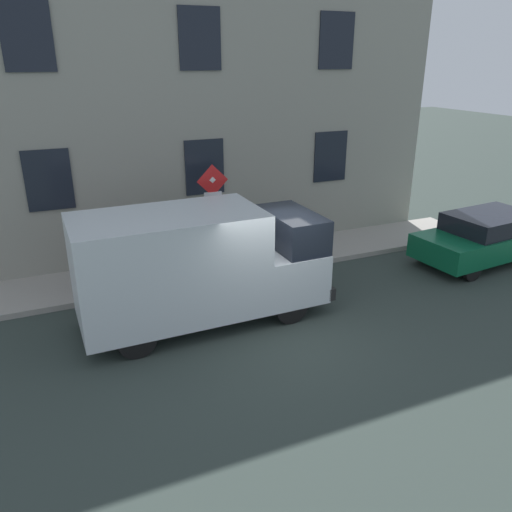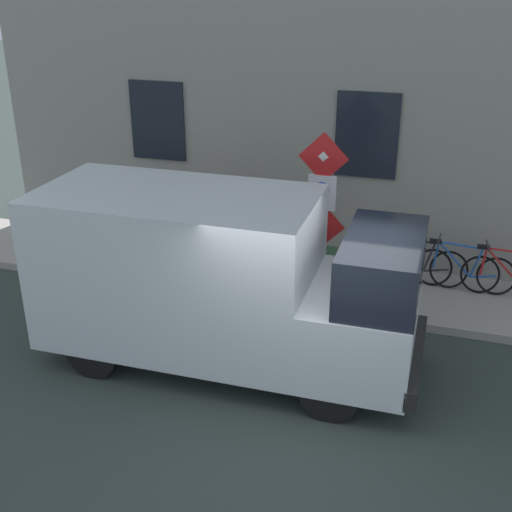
{
  "view_description": "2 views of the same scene",
  "coord_description": "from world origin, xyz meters",
  "px_view_note": "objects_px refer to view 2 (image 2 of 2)",
  "views": [
    {
      "loc": [
        -8.75,
        4.21,
        5.37
      ],
      "look_at": [
        1.43,
        -0.23,
        1.02
      ],
      "focal_mm": 35.45,
      "sensor_mm": 36.0,
      "label": 1
    },
    {
      "loc": [
        -6.83,
        -1.53,
        5.23
      ],
      "look_at": [
        1.45,
        1.08,
        1.41
      ],
      "focal_mm": 45.6,
      "sensor_mm": 36.0,
      "label": 2
    }
  ],
  "objects_px": {
    "sign_post_stacked": "(322,204)",
    "bicycle_black": "(418,264)",
    "bicycle_red": "(512,275)",
    "delivery_van": "(219,277)",
    "pedestrian": "(171,220)",
    "bicycle_blue": "(464,269)",
    "litter_bin": "(329,276)"
  },
  "relations": [
    {
      "from": "bicycle_red",
      "to": "litter_bin",
      "type": "height_order",
      "value": "litter_bin"
    },
    {
      "from": "bicycle_blue",
      "to": "litter_bin",
      "type": "relative_size",
      "value": 1.91
    },
    {
      "from": "bicycle_blue",
      "to": "bicycle_red",
      "type": "bearing_deg",
      "value": -177.25
    },
    {
      "from": "sign_post_stacked",
      "to": "pedestrian",
      "type": "bearing_deg",
      "value": 77.94
    },
    {
      "from": "bicycle_blue",
      "to": "litter_bin",
      "type": "xyz_separation_m",
      "value": [
        -1.11,
        2.15,
        0.08
      ]
    },
    {
      "from": "delivery_van",
      "to": "bicycle_blue",
      "type": "relative_size",
      "value": 3.12
    },
    {
      "from": "bicycle_red",
      "to": "pedestrian",
      "type": "bearing_deg",
      "value": 2.17
    },
    {
      "from": "pedestrian",
      "to": "litter_bin",
      "type": "bearing_deg",
      "value": -98.19
    },
    {
      "from": "pedestrian",
      "to": "litter_bin",
      "type": "height_order",
      "value": "pedestrian"
    },
    {
      "from": "sign_post_stacked",
      "to": "bicycle_black",
      "type": "height_order",
      "value": "sign_post_stacked"
    },
    {
      "from": "bicycle_blue",
      "to": "delivery_van",
      "type": "bearing_deg",
      "value": 46.65
    },
    {
      "from": "sign_post_stacked",
      "to": "bicycle_red",
      "type": "distance_m",
      "value": 3.59
    },
    {
      "from": "bicycle_blue",
      "to": "bicycle_black",
      "type": "height_order",
      "value": "same"
    },
    {
      "from": "bicycle_red",
      "to": "pedestrian",
      "type": "xyz_separation_m",
      "value": [
        -0.65,
        5.96,
        0.56
      ]
    },
    {
      "from": "bicycle_black",
      "to": "delivery_van",
      "type": "bearing_deg",
      "value": 50.3
    },
    {
      "from": "bicycle_black",
      "to": "pedestrian",
      "type": "relative_size",
      "value": 1.0
    },
    {
      "from": "bicycle_blue",
      "to": "bicycle_black",
      "type": "bearing_deg",
      "value": 2.85
    },
    {
      "from": "delivery_van",
      "to": "litter_bin",
      "type": "xyz_separation_m",
      "value": [
        2.05,
        -1.15,
        -0.74
      ]
    },
    {
      "from": "delivery_van",
      "to": "bicycle_black",
      "type": "relative_size",
      "value": 3.12
    },
    {
      "from": "delivery_van",
      "to": "bicycle_red",
      "type": "xyz_separation_m",
      "value": [
        3.16,
        -4.08,
        -0.82
      ]
    },
    {
      "from": "pedestrian",
      "to": "bicycle_red",
      "type": "bearing_deg",
      "value": -83.22
    },
    {
      "from": "bicycle_blue",
      "to": "sign_post_stacked",
      "type": "bearing_deg",
      "value": 31.74
    },
    {
      "from": "pedestrian",
      "to": "litter_bin",
      "type": "relative_size",
      "value": 1.91
    },
    {
      "from": "delivery_van",
      "to": "pedestrian",
      "type": "bearing_deg",
      "value": 125.97
    },
    {
      "from": "bicycle_red",
      "to": "bicycle_black",
      "type": "xyz_separation_m",
      "value": [
        0.0,
        1.57,
        0.0
      ]
    },
    {
      "from": "sign_post_stacked",
      "to": "delivery_van",
      "type": "height_order",
      "value": "sign_post_stacked"
    },
    {
      "from": "bicycle_red",
      "to": "pedestrian",
      "type": "height_order",
      "value": "pedestrian"
    },
    {
      "from": "sign_post_stacked",
      "to": "bicycle_black",
      "type": "xyz_separation_m",
      "value": [
        1.26,
        -1.5,
        -1.37
      ]
    },
    {
      "from": "bicycle_red",
      "to": "bicycle_blue",
      "type": "xyz_separation_m",
      "value": [
        0.0,
        0.78,
        0.0
      ]
    },
    {
      "from": "delivery_van",
      "to": "pedestrian",
      "type": "height_order",
      "value": "delivery_van"
    },
    {
      "from": "bicycle_red",
      "to": "litter_bin",
      "type": "xyz_separation_m",
      "value": [
        -1.11,
        2.93,
        0.08
      ]
    },
    {
      "from": "bicycle_black",
      "to": "sign_post_stacked",
      "type": "bearing_deg",
      "value": 38.79
    }
  ]
}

